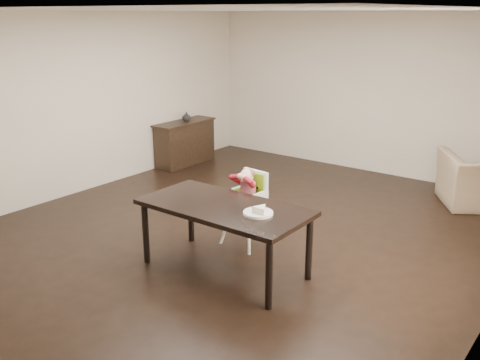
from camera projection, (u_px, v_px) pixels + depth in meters
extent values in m
plane|color=black|center=(246.00, 230.00, 6.86)|extent=(7.00, 7.00, 0.00)
cube|color=beige|center=(367.00, 94.00, 9.12)|extent=(6.00, 0.02, 2.70)
cube|color=beige|center=(89.00, 103.00, 8.18)|extent=(0.02, 7.00, 2.70)
cube|color=white|center=(246.00, 10.00, 6.05)|extent=(6.00, 7.00, 0.02)
cube|color=black|center=(224.00, 207.00, 5.59)|extent=(1.80, 0.90, 0.05)
cylinder|color=black|center=(146.00, 233.00, 5.89)|extent=(0.07, 0.07, 0.70)
cylinder|color=black|center=(269.00, 275.00, 4.95)|extent=(0.07, 0.07, 0.70)
cylinder|color=black|center=(191.00, 214.00, 6.45)|extent=(0.07, 0.07, 0.70)
cylinder|color=black|center=(309.00, 248.00, 5.51)|extent=(0.07, 0.07, 0.70)
cylinder|color=white|center=(227.00, 224.00, 6.40)|extent=(0.04, 0.04, 0.50)
cylinder|color=white|center=(249.00, 232.00, 6.17)|extent=(0.04, 0.04, 0.50)
cylinder|color=white|center=(247.00, 216.00, 6.65)|extent=(0.04, 0.04, 0.50)
cylinder|color=white|center=(269.00, 223.00, 6.42)|extent=(0.04, 0.04, 0.50)
cube|color=white|center=(248.00, 204.00, 6.34)|extent=(0.39, 0.36, 0.04)
cube|color=#79B717|center=(248.00, 202.00, 6.33)|extent=(0.31, 0.29, 0.03)
cube|color=white|center=(256.00, 185.00, 6.37)|extent=(0.36, 0.08, 0.37)
cube|color=#79B717|center=(254.00, 186.00, 6.36)|extent=(0.30, 0.05, 0.34)
cube|color=black|center=(247.00, 187.00, 6.35)|extent=(0.04, 0.16, 0.02)
cube|color=black|center=(254.00, 189.00, 6.27)|extent=(0.04, 0.16, 0.02)
cylinder|color=red|center=(248.00, 191.00, 6.29)|extent=(0.22, 0.22, 0.24)
sphere|color=beige|center=(247.00, 176.00, 6.22)|extent=(0.18, 0.18, 0.16)
ellipsoid|color=brown|center=(248.00, 174.00, 6.23)|extent=(0.18, 0.17, 0.12)
sphere|color=beige|center=(240.00, 176.00, 6.18)|extent=(0.08, 0.08, 0.07)
sphere|color=beige|center=(244.00, 177.00, 6.14)|extent=(0.08, 0.08, 0.07)
cylinder|color=white|center=(258.00, 213.00, 5.32)|extent=(0.40, 0.40, 0.02)
torus|color=white|center=(258.00, 212.00, 5.32)|extent=(0.40, 0.40, 0.02)
cube|color=black|center=(185.00, 144.00, 9.78)|extent=(0.40, 1.20, 0.76)
cube|color=black|center=(184.00, 122.00, 9.66)|extent=(0.44, 1.26, 0.03)
imported|color=#99999E|center=(186.00, 117.00, 9.69)|extent=(0.20, 0.20, 0.16)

